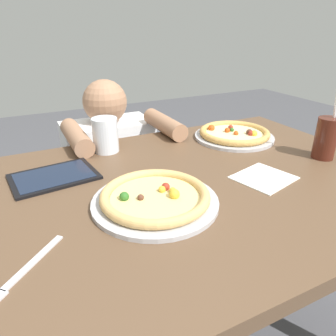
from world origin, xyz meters
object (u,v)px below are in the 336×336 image
(pizza_near, at_px, (155,198))
(water_cup_clear, at_px, (105,135))
(diner_seated, at_px, (113,188))
(tablet, at_px, (54,177))
(drink_cup_colored, at_px, (326,138))
(fork, at_px, (23,272))
(pizza_far, at_px, (234,134))

(pizza_near, height_order, water_cup_clear, water_cup_clear)
(diner_seated, bearing_deg, tablet, -122.96)
(pizza_near, xyz_separation_m, drink_cup_colored, (0.63, 0.02, 0.05))
(tablet, bearing_deg, water_cup_clear, 34.61)
(fork, bearing_deg, tablet, 73.56)
(drink_cup_colored, bearing_deg, fork, -172.06)
(pizza_far, xyz_separation_m, water_cup_clear, (-0.49, 0.09, 0.04))
(pizza_near, relative_size, drink_cup_colored, 1.32)
(pizza_far, xyz_separation_m, diner_seated, (-0.39, 0.42, -0.35))
(pizza_far, distance_m, water_cup_clear, 0.50)
(pizza_far, bearing_deg, pizza_near, -147.19)
(drink_cup_colored, height_order, water_cup_clear, drink_cup_colored)
(pizza_far, height_order, drink_cup_colored, drink_cup_colored)
(tablet, xyz_separation_m, diner_seated, (0.30, 0.46, -0.33))
(water_cup_clear, distance_m, tablet, 0.25)
(pizza_near, xyz_separation_m, diner_seated, (0.09, 0.73, -0.35))
(drink_cup_colored, distance_m, tablet, 0.88)
(pizza_far, bearing_deg, fork, -152.14)
(drink_cup_colored, relative_size, diner_seated, 0.26)
(water_cup_clear, bearing_deg, tablet, -145.39)
(pizza_near, bearing_deg, water_cup_clear, 90.75)
(drink_cup_colored, bearing_deg, pizza_near, -178.15)
(pizza_near, height_order, drink_cup_colored, drink_cup_colored)
(pizza_near, height_order, tablet, pizza_near)
(pizza_near, height_order, diner_seated, diner_seated)
(pizza_far, xyz_separation_m, drink_cup_colored, (0.15, -0.29, 0.05))
(water_cup_clear, height_order, diner_seated, diner_seated)
(pizza_near, height_order, fork, pizza_near)
(drink_cup_colored, relative_size, tablet, 0.95)
(diner_seated, bearing_deg, pizza_far, -46.68)
(pizza_near, relative_size, diner_seated, 0.34)
(pizza_near, relative_size, fork, 2.04)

